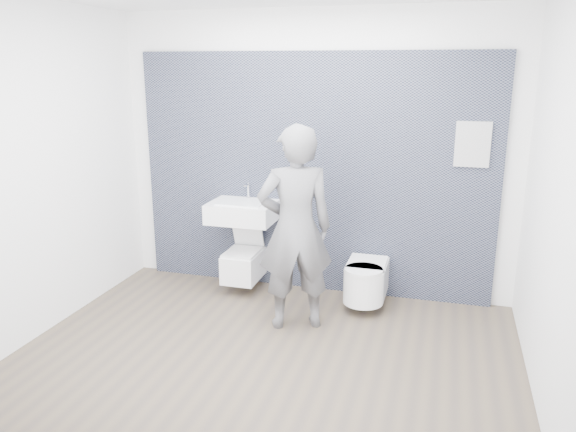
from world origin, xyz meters
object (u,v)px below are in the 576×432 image
(washbasin, at_px, (242,211))
(toilet_rounded, at_px, (365,281))
(toilet_square, at_px, (244,263))
(visitor, at_px, (295,229))

(washbasin, height_order, toilet_rounded, washbasin)
(toilet_square, xyz_separation_m, visitor, (0.73, -0.64, 0.61))
(washbasin, height_order, toilet_square, washbasin)
(toilet_rounded, bearing_deg, visitor, -134.52)
(washbasin, relative_size, toilet_rounded, 1.02)
(visitor, bearing_deg, washbasin, -65.52)
(toilet_rounded, height_order, visitor, visitor)
(toilet_square, distance_m, toilet_rounded, 1.28)
(washbasin, bearing_deg, visitor, -41.21)
(visitor, bearing_deg, toilet_rounded, -158.83)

